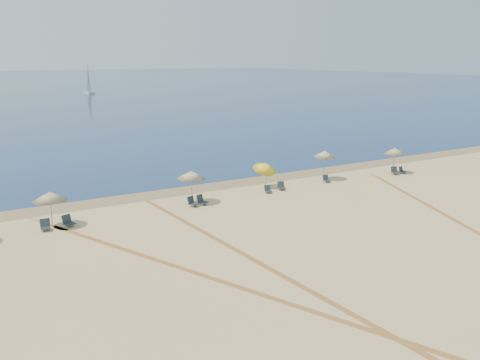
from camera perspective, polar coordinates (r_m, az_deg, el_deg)
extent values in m
plane|color=tan|center=(25.15, 24.48, -12.14)|extent=(160.00, 160.00, 0.00)
plane|color=olive|center=(42.51, -2.75, -0.61)|extent=(500.00, 500.00, 0.00)
cylinder|color=gray|center=(34.06, -20.22, -3.20)|extent=(0.05, 0.05, 2.13)
cone|color=#F9EFC5|center=(33.82, -20.35, -1.71)|extent=(2.07, 2.07, 0.55)
sphere|color=gray|center=(33.75, -20.39, -1.21)|extent=(0.08, 0.08, 0.08)
cylinder|color=gray|center=(37.15, -5.36, -0.93)|extent=(0.05, 0.19, 2.28)
cone|color=#F9EFC5|center=(36.97, -5.43, 0.58)|extent=(2.02, 2.05, 0.67)
sphere|color=gray|center=(36.90, -5.44, 1.03)|extent=(0.08, 0.08, 0.08)
cylinder|color=gray|center=(41.27, 3.04, 0.31)|extent=(0.05, 0.84, 1.93)
cone|color=yellow|center=(41.36, 2.80, 1.51)|extent=(1.91, 1.98, 1.24)
sphere|color=gray|center=(41.30, 2.80, 1.91)|extent=(0.08, 0.08, 0.08)
cylinder|color=gray|center=(44.75, 9.35, 1.52)|extent=(0.05, 0.15, 2.42)
cone|color=#F9EFC5|center=(44.58, 9.37, 2.86)|extent=(1.90, 1.92, 0.63)
sphere|color=gray|center=(44.53, 9.38, 3.24)|extent=(0.08, 0.08, 0.08)
cylinder|color=gray|center=(48.83, 16.71, 2.00)|extent=(0.05, 0.05, 2.21)
cone|color=#F9EFC5|center=(48.66, 16.79, 3.11)|extent=(1.90, 1.90, 0.55)
sphere|color=gray|center=(48.61, 16.81, 3.45)|extent=(0.08, 0.08, 0.08)
cube|color=black|center=(33.65, -20.76, -5.01)|extent=(0.65, 0.65, 0.05)
cube|color=black|center=(33.84, -20.83, -4.45)|extent=(0.61, 0.28, 0.52)
cylinder|color=#A5A5AD|center=(33.47, -21.08, -5.30)|extent=(0.03, 0.03, 0.19)
cylinder|color=#A5A5AD|center=(33.48, -20.29, -5.22)|extent=(0.03, 0.03, 0.19)
cube|color=black|center=(33.97, -18.38, -4.63)|extent=(0.79, 0.79, 0.05)
cube|color=black|center=(34.12, -18.70, -4.10)|extent=(0.64, 0.43, 0.54)
cylinder|color=#A5A5AD|center=(33.66, -18.62, -4.98)|extent=(0.03, 0.03, 0.20)
cylinder|color=#A5A5AD|center=(33.92, -17.95, -4.79)|extent=(0.03, 0.03, 0.20)
cube|color=black|center=(36.61, -5.15, -2.68)|extent=(0.78, 0.78, 0.05)
cube|color=black|center=(36.73, -5.50, -2.21)|extent=(0.63, 0.43, 0.53)
cylinder|color=#A5A5AD|center=(36.28, -5.25, -2.99)|extent=(0.03, 0.03, 0.19)
cylinder|color=#A5A5AD|center=(36.62, -4.75, -2.82)|extent=(0.03, 0.03, 0.19)
cube|color=black|center=(37.00, -4.11, -2.48)|extent=(0.79, 0.79, 0.05)
cube|color=black|center=(37.11, -4.47, -2.02)|extent=(0.64, 0.45, 0.53)
cylinder|color=#A5A5AD|center=(36.66, -4.20, -2.79)|extent=(0.03, 0.03, 0.20)
cylinder|color=#A5A5AD|center=(37.02, -3.73, -2.62)|extent=(0.03, 0.03, 0.20)
cube|color=black|center=(40.11, 3.16, -1.25)|extent=(0.61, 0.61, 0.05)
cube|color=black|center=(40.28, 3.06, -0.86)|extent=(0.53, 0.31, 0.44)
cylinder|color=#A5A5AD|center=(39.92, 3.04, -1.44)|extent=(0.02, 0.02, 0.16)
cylinder|color=#A5A5AD|center=(40.05, 3.58, -1.40)|extent=(0.02, 0.02, 0.16)
cube|color=black|center=(41.08, 4.64, -0.89)|extent=(0.69, 0.69, 0.05)
cube|color=black|center=(41.27, 4.55, -0.49)|extent=(0.58, 0.37, 0.48)
cylinder|color=#A5A5AD|center=(40.89, 4.51, -1.09)|extent=(0.02, 0.02, 0.18)
cylinder|color=#A5A5AD|center=(41.00, 5.09, -1.06)|extent=(0.02, 0.02, 0.18)
cube|color=black|center=(44.05, 9.64, -0.07)|extent=(0.57, 0.57, 0.05)
cube|color=black|center=(44.21, 9.47, 0.29)|extent=(0.54, 0.25, 0.46)
cylinder|color=#A5A5AD|center=(43.82, 9.57, -0.25)|extent=(0.02, 0.02, 0.17)
cylinder|color=#A5A5AD|center=(44.05, 10.02, -0.20)|extent=(0.02, 0.02, 0.17)
cube|color=black|center=(48.36, 16.87, 0.78)|extent=(0.72, 0.72, 0.05)
cube|color=black|center=(48.54, 16.71, 1.14)|extent=(0.62, 0.36, 0.52)
cylinder|color=#A5A5AD|center=(48.12, 16.81, 0.60)|extent=(0.03, 0.03, 0.19)
cylinder|color=#A5A5AD|center=(48.37, 17.28, 0.63)|extent=(0.03, 0.03, 0.19)
cube|color=black|center=(49.14, 17.65, 0.89)|extent=(0.59, 0.59, 0.05)
cube|color=black|center=(49.22, 17.42, 1.19)|extent=(0.53, 0.27, 0.45)
cylinder|color=#A5A5AD|center=(48.87, 17.67, 0.72)|extent=(0.02, 0.02, 0.17)
cylinder|color=#A5A5AD|center=(49.21, 17.93, 0.78)|extent=(0.02, 0.02, 0.17)
cube|color=white|center=(154.01, -16.37, 9.24)|extent=(4.24, 5.60, 0.62)
cylinder|color=gray|center=(153.80, -16.47, 10.73)|extent=(0.12, 0.12, 8.28)
plane|color=tan|center=(27.20, 1.63, -8.90)|extent=(29.52, 29.52, 0.00)
plane|color=tan|center=(28.04, 0.31, -8.19)|extent=(29.52, 29.52, 0.00)
plane|color=tan|center=(35.43, 23.69, -4.68)|extent=(36.48, 36.48, 0.00)
plane|color=tan|center=(36.31, 22.79, -4.16)|extent=(36.48, 36.48, 0.00)
plane|color=tan|center=(25.67, -4.61, -10.35)|extent=(36.57, 36.57, 0.00)
plane|color=tan|center=(26.36, -6.43, -9.74)|extent=(36.57, 36.57, 0.00)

